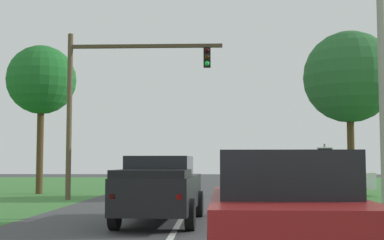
{
  "coord_description": "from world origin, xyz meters",
  "views": [
    {
      "loc": [
        0.96,
        -2.49,
        1.71
      ],
      "look_at": [
        0.12,
        19.29,
        3.38
      ],
      "focal_mm": 50.89,
      "sensor_mm": 36.0,
      "label": 1
    }
  ],
  "objects_px": {
    "pickup_truck_lead": "(161,188)",
    "traffic_light": "(109,90)",
    "utility_pole_right": "(383,82)",
    "oak_tree_right": "(349,77)",
    "red_suv_near": "(281,215)",
    "crossing_suv_far": "(326,177)",
    "extra_tree_1": "(41,81)",
    "keep_moving_sign": "(325,166)"
  },
  "relations": [
    {
      "from": "pickup_truck_lead",
      "to": "traffic_light",
      "type": "height_order",
      "value": "traffic_light"
    },
    {
      "from": "utility_pole_right",
      "to": "oak_tree_right",
      "type": "bearing_deg",
      "value": 82.54
    },
    {
      "from": "red_suv_near",
      "to": "traffic_light",
      "type": "bearing_deg",
      "value": 108.54
    },
    {
      "from": "utility_pole_right",
      "to": "crossing_suv_far",
      "type": "bearing_deg",
      "value": 90.13
    },
    {
      "from": "crossing_suv_far",
      "to": "pickup_truck_lead",
      "type": "bearing_deg",
      "value": -119.62
    },
    {
      "from": "traffic_light",
      "to": "crossing_suv_far",
      "type": "xyz_separation_m",
      "value": [
        10.47,
        3.5,
        -4.07
      ]
    },
    {
      "from": "crossing_suv_far",
      "to": "utility_pole_right",
      "type": "distance_m",
      "value": 10.04
    },
    {
      "from": "traffic_light",
      "to": "utility_pole_right",
      "type": "xyz_separation_m",
      "value": [
        10.49,
        -5.91,
        -0.56
      ]
    },
    {
      "from": "pickup_truck_lead",
      "to": "extra_tree_1",
      "type": "relative_size",
      "value": 0.7
    },
    {
      "from": "red_suv_near",
      "to": "extra_tree_1",
      "type": "xyz_separation_m",
      "value": [
        -10.21,
        21.24,
        5.11
      ]
    },
    {
      "from": "keep_moving_sign",
      "to": "oak_tree_right",
      "type": "xyz_separation_m",
      "value": [
        2.77,
        7.11,
        4.5
      ]
    },
    {
      "from": "red_suv_near",
      "to": "traffic_light",
      "type": "height_order",
      "value": "traffic_light"
    },
    {
      "from": "utility_pole_right",
      "to": "extra_tree_1",
      "type": "height_order",
      "value": "utility_pole_right"
    },
    {
      "from": "oak_tree_right",
      "to": "crossing_suv_far",
      "type": "relative_size",
      "value": 1.82
    },
    {
      "from": "traffic_light",
      "to": "keep_moving_sign",
      "type": "xyz_separation_m",
      "value": [
        8.95,
        -3.69,
        -3.46
      ]
    },
    {
      "from": "red_suv_near",
      "to": "utility_pole_right",
      "type": "bearing_deg",
      "value": 66.18
    },
    {
      "from": "keep_moving_sign",
      "to": "crossing_suv_far",
      "type": "height_order",
      "value": "keep_moving_sign"
    },
    {
      "from": "keep_moving_sign",
      "to": "crossing_suv_far",
      "type": "distance_m",
      "value": 7.37
    },
    {
      "from": "oak_tree_right",
      "to": "traffic_light",
      "type": "bearing_deg",
      "value": -163.72
    },
    {
      "from": "red_suv_near",
      "to": "keep_moving_sign",
      "type": "height_order",
      "value": "keep_moving_sign"
    },
    {
      "from": "keep_moving_sign",
      "to": "crossing_suv_far",
      "type": "xyz_separation_m",
      "value": [
        1.52,
        7.18,
        -0.61
      ]
    },
    {
      "from": "pickup_truck_lead",
      "to": "oak_tree_right",
      "type": "bearing_deg",
      "value": 56.15
    },
    {
      "from": "keep_moving_sign",
      "to": "oak_tree_right",
      "type": "relative_size",
      "value": 0.28
    },
    {
      "from": "crossing_suv_far",
      "to": "extra_tree_1",
      "type": "relative_size",
      "value": 0.58
    },
    {
      "from": "crossing_suv_far",
      "to": "extra_tree_1",
      "type": "bearing_deg",
      "value": 176.66
    },
    {
      "from": "pickup_truck_lead",
      "to": "utility_pole_right",
      "type": "xyz_separation_m",
      "value": [
        7.24,
        3.28,
        3.45
      ]
    },
    {
      "from": "utility_pole_right",
      "to": "keep_moving_sign",
      "type": "bearing_deg",
      "value": 124.77
    },
    {
      "from": "pickup_truck_lead",
      "to": "keep_moving_sign",
      "type": "height_order",
      "value": "keep_moving_sign"
    },
    {
      "from": "crossing_suv_far",
      "to": "extra_tree_1",
      "type": "xyz_separation_m",
      "value": [
        -15.03,
        0.88,
        5.17
      ]
    },
    {
      "from": "red_suv_near",
      "to": "pickup_truck_lead",
      "type": "relative_size",
      "value": 0.84
    },
    {
      "from": "pickup_truck_lead",
      "to": "utility_pole_right",
      "type": "bearing_deg",
      "value": 24.36
    },
    {
      "from": "traffic_light",
      "to": "utility_pole_right",
      "type": "distance_m",
      "value": 12.06
    },
    {
      "from": "keep_moving_sign",
      "to": "red_suv_near",
      "type": "bearing_deg",
      "value": -104.01
    },
    {
      "from": "red_suv_near",
      "to": "utility_pole_right",
      "type": "height_order",
      "value": "utility_pole_right"
    },
    {
      "from": "traffic_light",
      "to": "keep_moving_sign",
      "type": "distance_m",
      "value": 10.27
    },
    {
      "from": "oak_tree_right",
      "to": "crossing_suv_far",
      "type": "distance_m",
      "value": 5.26
    },
    {
      "from": "red_suv_near",
      "to": "crossing_suv_far",
      "type": "distance_m",
      "value": 20.92
    },
    {
      "from": "traffic_light",
      "to": "crossing_suv_far",
      "type": "bearing_deg",
      "value": 18.47
    },
    {
      "from": "red_suv_near",
      "to": "pickup_truck_lead",
      "type": "xyz_separation_m",
      "value": [
        -2.4,
        7.68,
        -0.0
      ]
    },
    {
      "from": "oak_tree_right",
      "to": "utility_pole_right",
      "type": "bearing_deg",
      "value": -97.46
    },
    {
      "from": "crossing_suv_far",
      "to": "extra_tree_1",
      "type": "height_order",
      "value": "extra_tree_1"
    },
    {
      "from": "traffic_light",
      "to": "oak_tree_right",
      "type": "bearing_deg",
      "value": 16.28
    }
  ]
}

